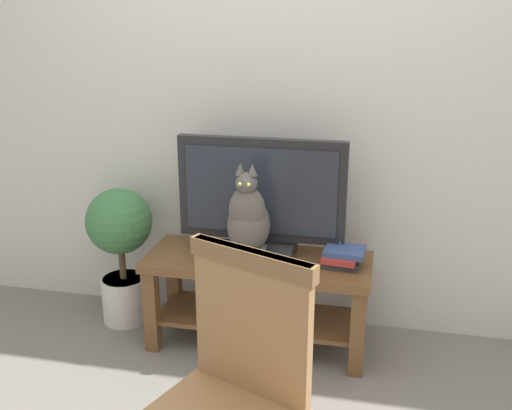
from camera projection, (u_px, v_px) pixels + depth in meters
back_wall at (287, 67)px, 3.01m from camera, size 7.00×0.12×2.80m
tv_stand at (258, 284)px, 3.01m from camera, size 1.14×0.44×0.49m
tv at (261, 195)px, 2.93m from camera, size 0.85×0.20×0.60m
media_box at (249, 257)px, 2.90m from camera, size 0.41×0.28×0.06m
cat at (248, 219)px, 2.82m from camera, size 0.21×0.32×0.46m
wooden_chair at (231, 384)px, 1.86m from camera, size 0.60×0.60×0.97m
book_stack at (342, 257)px, 2.86m from camera, size 0.21×0.19×0.09m
potted_plant at (121, 243)px, 3.20m from camera, size 0.36×0.36×0.78m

